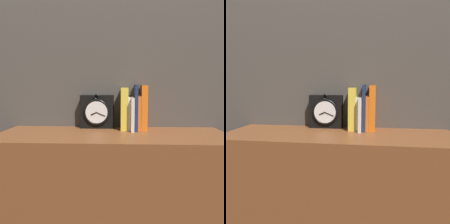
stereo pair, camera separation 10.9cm
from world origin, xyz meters
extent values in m
cube|color=#47423D|center=(0.00, 0.22, 1.30)|extent=(6.00, 0.05, 2.60)
cube|color=brown|center=(0.00, 0.00, 0.42)|extent=(1.17, 0.39, 0.85)
cube|color=black|center=(-0.09, 0.16, 0.94)|extent=(0.19, 0.06, 0.19)
torus|color=black|center=(-0.09, 0.12, 0.94)|extent=(0.15, 0.01, 0.15)
cylinder|color=silver|center=(-0.09, 0.12, 0.94)|extent=(0.12, 0.01, 0.12)
cube|color=black|center=(-0.11, 0.12, 0.93)|extent=(0.03, 0.00, 0.02)
cube|color=black|center=(-0.07, 0.12, 0.93)|extent=(0.05, 0.00, 0.02)
torus|color=black|center=(-0.09, 0.12, 1.03)|extent=(0.03, 0.01, 0.03)
cube|color=yellow|center=(0.06, 0.13, 0.96)|extent=(0.04, 0.12, 0.23)
cube|color=white|center=(0.09, 0.13, 0.94)|extent=(0.01, 0.12, 0.18)
cube|color=beige|center=(0.11, 0.11, 0.94)|extent=(0.02, 0.15, 0.18)
cube|color=navy|center=(0.13, 0.12, 0.97)|extent=(0.02, 0.14, 0.25)
cube|color=orange|center=(0.14, 0.13, 0.94)|extent=(0.02, 0.12, 0.19)
cube|color=orange|center=(0.17, 0.13, 0.97)|extent=(0.03, 0.12, 0.24)
camera|label=1|loc=(0.05, -1.08, 1.09)|focal=35.00mm
camera|label=2|loc=(0.16, -1.07, 1.09)|focal=35.00mm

